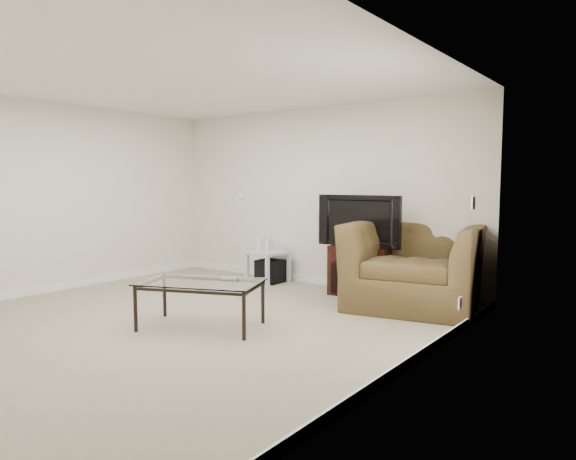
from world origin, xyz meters
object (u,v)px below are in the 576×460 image
Objects in this scene: side_table at (268,267)px; coffee_table at (201,304)px; tv_stand at (363,270)px; television at (363,220)px; recliner at (414,251)px; subwoofer at (270,271)px.

coffee_table is at bearing -66.94° from side_table.
television is (0.00, -0.03, 0.65)m from tv_stand.
recliner is 1.26× the size of coffee_table.
subwoofer is at bearing 177.77° from tv_stand.
tv_stand is at bearing 76.47° from coffee_table.
subwoofer is 0.28× the size of coffee_table.
tv_stand reaches higher than side_table.
tv_stand is 0.51× the size of recliner.
side_table is at bearing -178.99° from television.
recliner reaches higher than side_table.
side_table is 2.34m from recliner.
side_table is (-1.50, -0.11, -0.09)m from tv_stand.
recliner is at bearing -3.44° from subwoofer.
subwoofer is at bearing 112.25° from coffee_table.
television reaches higher than tv_stand.
coffee_table reaches higher than side_table.
recliner is (0.79, -0.20, -0.31)m from television.
recliner is (2.29, -0.12, 0.43)m from side_table.
recliner is at bearing -22.00° from tv_stand.
television reaches higher than side_table.
side_table is 1.41× the size of subwoofer.
subwoofer is 0.22× the size of recliner.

